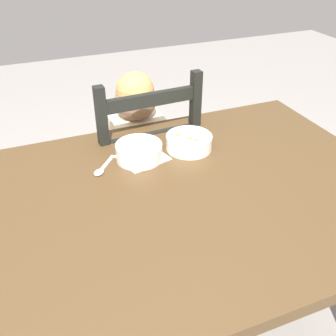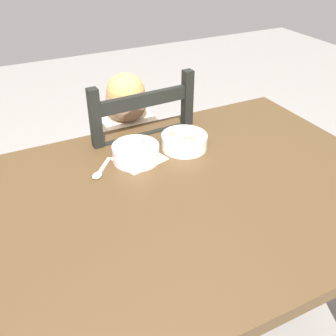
# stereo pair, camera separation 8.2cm
# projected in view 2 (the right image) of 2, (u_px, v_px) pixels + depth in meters

# --- Properties ---
(dining_table) EXTENTS (1.53, 0.97, 0.77)m
(dining_table) POSITION_uv_depth(u_px,v_px,m) (163.00, 222.00, 1.24)
(dining_table) COLOR #4F3920
(dining_table) RESTS_ON ground
(dining_chair) EXTENTS (0.44, 0.44, 0.99)m
(dining_chair) POSITION_uv_depth(u_px,v_px,m) (133.00, 181.00, 1.79)
(dining_chair) COLOR black
(dining_chair) RESTS_ON ground
(child_figure) EXTENTS (0.32, 0.31, 0.96)m
(child_figure) POSITION_uv_depth(u_px,v_px,m) (131.00, 149.00, 1.70)
(child_figure) COLOR beige
(child_figure) RESTS_ON ground
(bowl_of_peas) EXTENTS (0.16, 0.16, 0.06)m
(bowl_of_peas) POSITION_uv_depth(u_px,v_px,m) (136.00, 152.00, 1.35)
(bowl_of_peas) COLOR white
(bowl_of_peas) RESTS_ON dining_table
(bowl_of_carrots) EXTENTS (0.17, 0.17, 0.05)m
(bowl_of_carrots) POSITION_uv_depth(u_px,v_px,m) (184.00, 141.00, 1.42)
(bowl_of_carrots) COLOR white
(bowl_of_carrots) RESTS_ON dining_table
(spoon) EXTENTS (0.10, 0.12, 0.01)m
(spoon) POSITION_uv_depth(u_px,v_px,m) (99.00, 172.00, 1.30)
(spoon) COLOR silver
(spoon) RESTS_ON dining_table
(paper_napkin) EXTENTS (0.18, 0.17, 0.00)m
(paper_napkin) POSITION_uv_depth(u_px,v_px,m) (139.00, 159.00, 1.37)
(paper_napkin) COLOR white
(paper_napkin) RESTS_ON dining_table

